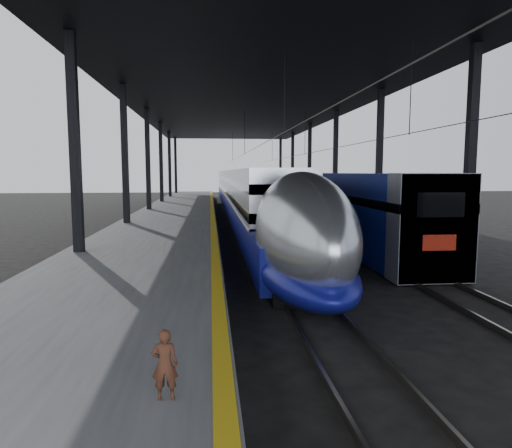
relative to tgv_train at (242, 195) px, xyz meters
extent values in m
plane|color=black|center=(-2.00, -28.93, -1.94)|extent=(160.00, 160.00, 0.00)
cube|color=#4C4C4F|center=(-5.50, -8.93, -1.44)|extent=(6.00, 80.00, 1.00)
cube|color=gold|center=(-2.70, -8.93, -0.93)|extent=(0.30, 80.00, 0.01)
cube|color=slate|center=(-0.72, -8.93, -1.86)|extent=(0.08, 80.00, 0.16)
cube|color=slate|center=(0.72, -8.93, -1.86)|extent=(0.08, 80.00, 0.16)
cube|color=slate|center=(4.28, -8.93, -1.86)|extent=(0.08, 80.00, 0.16)
cube|color=slate|center=(5.72, -8.93, -1.86)|extent=(0.08, 80.00, 0.16)
cube|color=black|center=(-7.80, -23.93, 2.56)|extent=(0.35, 0.35, 9.00)
cube|color=black|center=(7.60, -23.93, 2.56)|extent=(0.35, 0.35, 9.00)
cube|color=black|center=(-7.80, -13.93, 2.56)|extent=(0.35, 0.35, 9.00)
cube|color=black|center=(7.60, -13.93, 2.56)|extent=(0.35, 0.35, 9.00)
cube|color=black|center=(-7.80, -3.93, 2.56)|extent=(0.35, 0.35, 9.00)
cube|color=black|center=(7.60, -3.93, 2.56)|extent=(0.35, 0.35, 9.00)
cube|color=black|center=(-7.80, 6.07, 2.56)|extent=(0.35, 0.35, 9.00)
cube|color=black|center=(7.60, 6.07, 2.56)|extent=(0.35, 0.35, 9.00)
cube|color=black|center=(-7.80, 16.07, 2.56)|extent=(0.35, 0.35, 9.00)
cube|color=black|center=(7.60, 16.07, 2.56)|extent=(0.35, 0.35, 9.00)
cube|color=black|center=(-7.80, 26.07, 2.56)|extent=(0.35, 0.35, 9.00)
cube|color=black|center=(7.60, 26.07, 2.56)|extent=(0.35, 0.35, 9.00)
cube|color=black|center=(-0.10, -8.93, 7.31)|extent=(18.00, 75.00, 0.45)
cylinder|color=slate|center=(0.00, -8.93, 3.56)|extent=(0.03, 74.00, 0.03)
cylinder|color=slate|center=(5.00, -8.93, 3.56)|extent=(0.03, 74.00, 0.03)
cube|color=#B4B7BC|center=(0.00, 4.02, 0.28)|extent=(2.80, 57.00, 3.86)
cube|color=navy|center=(0.00, 2.52, -0.93)|extent=(2.87, 62.00, 1.49)
cube|color=silver|center=(0.00, 4.02, -0.15)|extent=(2.89, 57.00, 0.10)
cube|color=black|center=(0.00, 4.02, 1.39)|extent=(2.83, 57.00, 0.40)
cube|color=black|center=(0.00, 4.02, 0.28)|extent=(2.83, 57.00, 0.40)
ellipsoid|color=#B4B7BC|center=(0.00, -27.48, 0.13)|extent=(2.80, 8.40, 3.86)
ellipsoid|color=navy|center=(0.00, -27.48, -0.97)|extent=(2.87, 8.40, 1.64)
ellipsoid|color=black|center=(0.00, -30.08, 0.91)|extent=(1.45, 2.20, 0.87)
cube|color=black|center=(0.00, -27.48, -1.74)|extent=(2.12, 2.60, 0.40)
cube|color=black|center=(0.00, -5.48, -1.74)|extent=(2.12, 2.60, 0.40)
cube|color=navy|center=(5.00, -17.65, 0.07)|extent=(2.81, 18.00, 3.82)
cube|color=gray|center=(5.00, -26.05, 0.07)|extent=(2.86, 1.20, 3.87)
cube|color=black|center=(5.00, -26.67, 0.93)|extent=(1.71, 0.06, 0.85)
cube|color=#AB1D0D|center=(5.00, -26.67, -0.38)|extent=(1.21, 0.06, 0.55)
cube|color=gray|center=(5.00, 1.35, 0.07)|extent=(2.81, 18.00, 3.82)
cube|color=gray|center=(5.00, 20.35, 0.07)|extent=(2.81, 18.00, 3.82)
cube|color=black|center=(5.00, -23.65, -1.76)|extent=(2.21, 2.40, 0.36)
cube|color=black|center=(5.00, -1.65, -1.76)|extent=(2.21, 2.40, 0.36)
imported|color=#492618|center=(-3.47, -35.72, -0.46)|extent=(0.35, 0.23, 0.95)
camera|label=1|loc=(-2.85, -41.51, 2.03)|focal=32.00mm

